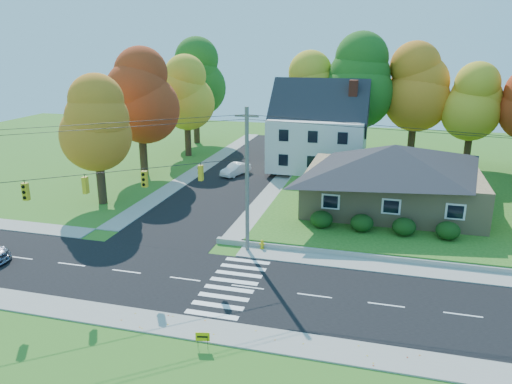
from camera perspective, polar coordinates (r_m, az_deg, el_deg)
ground at (r=30.18m, az=-0.97°, el=-10.85°), size 120.00×120.00×0.00m
road_main at (r=30.17m, az=-0.97°, el=-10.83°), size 90.00×8.00×0.02m
road_cross at (r=55.69m, az=-1.50°, el=2.35°), size 8.00×44.00×0.02m
sidewalk_north at (r=34.51m, az=1.34°, el=-7.04°), size 90.00×2.00×0.08m
sidewalk_south at (r=26.05m, az=-4.13°, el=-15.71°), size 90.00×2.00×0.08m
lawn at (r=48.96m, az=20.97°, el=-0.58°), size 30.00×30.00×0.50m
ranch_house at (r=43.02m, az=15.36°, el=1.81°), size 14.60×10.60×5.40m
colonial_house at (r=54.96m, az=7.19°, el=6.91°), size 10.40×8.40×9.60m
hedge_row at (r=37.72m, az=14.29°, el=-3.64°), size 10.70×1.70×1.27m
traffic_infrastructure at (r=29.42m, az=-0.58°, el=-0.71°), size 38.10×10.66×10.00m
tree_lot_0 at (r=60.64m, az=6.20°, el=11.44°), size 6.72×6.72×12.51m
tree_lot_1 at (r=58.90m, az=11.99°, el=12.29°), size 7.84×7.84×14.60m
tree_lot_2 at (r=59.90m, az=17.85°, el=11.30°), size 7.28×7.28×13.56m
tree_lot_3 at (r=59.60m, az=23.60°, el=9.41°), size 6.16×6.16×11.47m
tree_west_0 at (r=45.40m, az=-17.84°, el=7.40°), size 6.16×6.16×11.47m
tree_west_1 at (r=54.28m, az=-13.17°, el=10.61°), size 7.28×7.28×13.56m
tree_west_2 at (r=62.91m, az=-7.99°, el=11.11°), size 6.72×6.72×12.51m
tree_west_3 at (r=70.92m, az=-7.00°, el=12.86°), size 7.84×7.84×14.60m
white_car at (r=54.08m, az=-2.35°, el=2.61°), size 2.65×4.13×1.29m
fire_hydrant at (r=35.13m, az=0.71°, el=-6.05°), size 0.40×0.32×0.71m
yard_sign at (r=24.73m, az=-6.12°, el=-16.15°), size 0.68×0.17×0.86m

